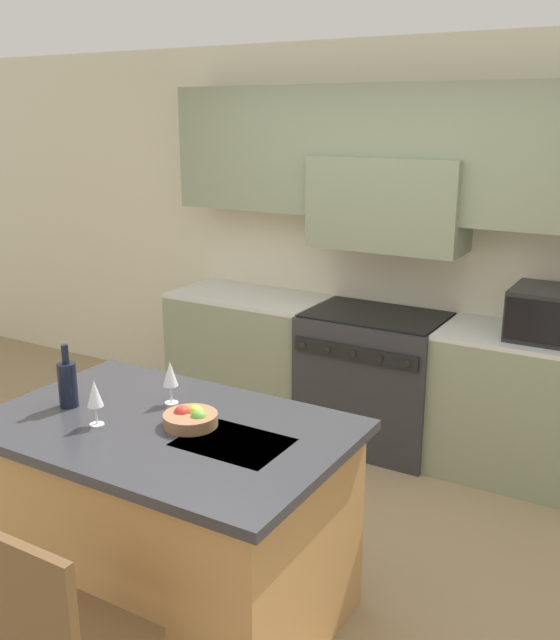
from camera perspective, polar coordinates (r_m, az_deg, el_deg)
ground_plane at (r=3.90m, az=-2.48°, el=-18.43°), size 10.00×10.00×0.00m
back_cabinetry at (r=4.92m, az=9.29°, el=8.59°), size 10.00×0.46×2.70m
back_counter at (r=4.96m, az=7.63°, el=-4.64°), size 3.20×0.62×0.93m
range_stove at (r=4.94m, az=7.53°, el=-4.71°), size 0.93×0.70×0.93m
microwave at (r=4.48m, az=21.29°, el=0.40°), size 0.52×0.44×0.30m
kitchen_island at (r=3.36m, az=-8.84°, el=-15.34°), size 1.58×1.02×0.93m
wine_bottle at (r=3.38m, az=-16.63°, el=-4.86°), size 0.09×0.09×0.29m
wine_glass_near at (r=3.14m, az=-14.61°, el=-5.80°), size 0.07×0.07×0.21m
wine_glass_far at (r=3.30m, az=-8.77°, el=-4.36°), size 0.07×0.07×0.21m
fruit_bowl at (r=3.10m, az=-7.15°, el=-7.81°), size 0.23×0.23×0.08m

